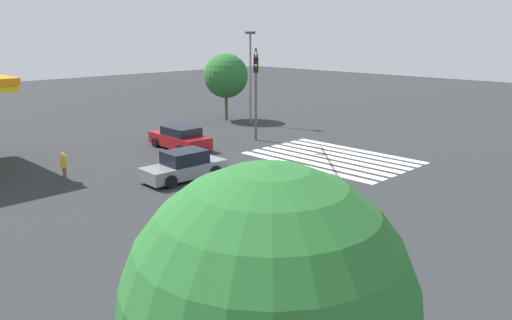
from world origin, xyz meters
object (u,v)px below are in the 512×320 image
car_1 (226,207)px  tree_corner_b (226,76)px  car_2 (184,166)px  pedestrian (64,165)px  car_0 (180,138)px  street_light_pole_a (250,69)px  tree_corner_a (268,309)px  traffic_signal_mast (256,77)px

car_1 → tree_corner_b: (18.47, -16.52, 3.16)m
car_2 → pedestrian: car_2 is taller
car_0 → street_light_pole_a: bearing=-69.8°
pedestrian → tree_corner_b: size_ratio=0.26×
car_1 → tree_corner_b: bearing=52.2°
pedestrian → tree_corner_a: bearing=-64.0°
street_light_pole_a → pedestrian: bearing=105.0°
tree_corner_a → car_1: bearing=-39.2°
traffic_signal_mast → car_0: bearing=-84.5°
car_2 → street_light_pole_a: street_light_pole_a is taller
car_2 → car_0: bearing=-121.9°
car_1 → tree_corner_a: size_ratio=0.75×
car_2 → street_light_pole_a: 16.98m
car_0 → traffic_signal_mast: bearing=-127.3°
pedestrian → car_0: bearing=54.9°
traffic_signal_mast → car_2: traffic_signal_mast is taller
car_1 → car_2: (6.32, -2.69, -0.01)m
car_2 → tree_corner_a: tree_corner_a is taller
tree_corner_a → tree_corner_b: (28.88, -25.01, -0.28)m
traffic_signal_mast → tree_corner_a: 27.36m
car_2 → car_1: bearing=69.9°
car_1 → car_2: car_1 is taller
tree_corner_a → street_light_pole_a: bearing=-44.1°
car_0 → car_2: size_ratio=1.05×
traffic_signal_mast → car_1: bearing=-5.0°
car_1 → car_2: size_ratio=0.99×
street_light_pole_a → tree_corner_b: (3.07, -0.01, -0.71)m
car_0 → car_1: bearing=153.0°
traffic_signal_mast → tree_corner_a: size_ratio=1.07×
car_1 → car_2: 6.87m
car_2 → street_light_pole_a: (9.08, -13.82, 3.89)m
car_2 → tree_corner_a: size_ratio=0.76×
traffic_signal_mast → pedestrian: (1.44, 12.71, -3.86)m
car_2 → tree_corner_a: (-16.73, 11.18, 3.46)m
car_0 → car_1: size_ratio=1.06×
street_light_pole_a → car_2: bearing=123.3°
car_0 → tree_corner_a: size_ratio=0.79×
street_light_pole_a → tree_corner_a: size_ratio=1.26×
traffic_signal_mast → car_1: traffic_signal_mast is taller
pedestrian → tree_corner_a: size_ratio=0.25×
traffic_signal_mast → tree_corner_a: (-19.43, 19.25, -0.54)m
pedestrian → street_light_pole_a: bearing=58.4°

